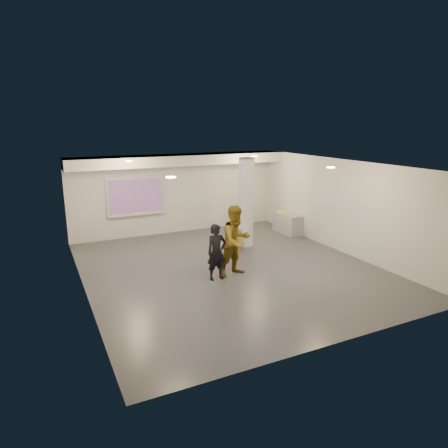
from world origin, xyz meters
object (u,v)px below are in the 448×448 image
column (246,203)px  credenza (287,223)px  projection_screen (136,196)px  woman (217,252)px  man (236,241)px

column → credenza: (2.22, 0.71, -1.12)m
projection_screen → woman: 5.13m
projection_screen → credenza: bearing=-20.1°
woman → man: (0.62, 0.07, 0.22)m
woman → man: bearing=4.8°
credenza → man: 4.84m
credenza → woman: (-4.39, -3.05, 0.39)m
column → projection_screen: (-3.10, 2.65, 0.03)m
column → projection_screen: bearing=139.4°
column → credenza: column is taller
woman → projection_screen: bearing=98.5°
column → man: (-1.55, -2.26, -0.52)m
column → projection_screen: column is taller
projection_screen → credenza: (5.32, -1.94, -1.15)m
projection_screen → man: 5.18m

